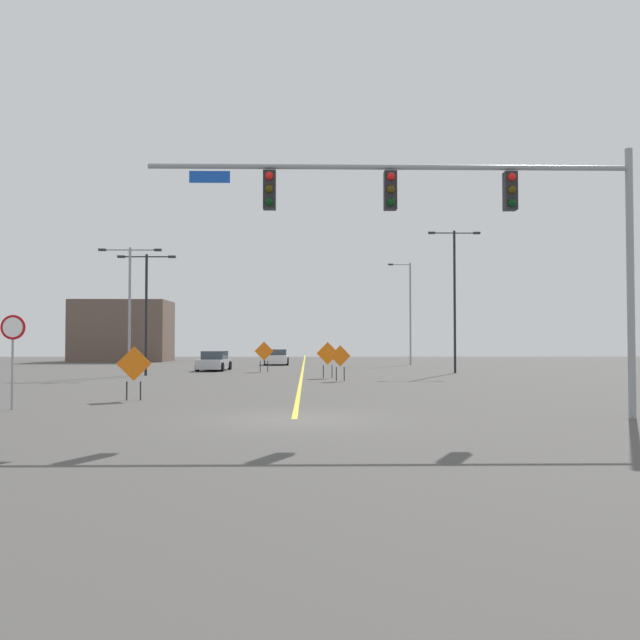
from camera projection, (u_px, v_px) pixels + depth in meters
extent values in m
plane|color=#4C4947|center=(294.00, 419.00, 18.00)|extent=(149.83, 149.83, 0.00)
cube|color=yellow|center=(303.00, 365.00, 59.59)|extent=(0.16, 83.24, 0.01)
cylinder|color=gray|center=(631.00, 283.00, 18.29)|extent=(0.20, 0.20, 7.37)
cylinder|color=gray|center=(390.00, 167.00, 18.26)|extent=(13.11, 0.14, 0.14)
cube|color=black|center=(510.00, 191.00, 18.30)|extent=(0.34, 0.32, 1.05)
sphere|color=red|center=(512.00, 177.00, 18.15)|extent=(0.22, 0.22, 0.22)
sphere|color=#3C3106|center=(512.00, 190.00, 18.13)|extent=(0.22, 0.22, 0.22)
sphere|color=black|center=(512.00, 203.00, 18.12)|extent=(0.22, 0.22, 0.22)
cube|color=black|center=(390.00, 191.00, 18.24)|extent=(0.34, 0.32, 1.05)
sphere|color=red|center=(391.00, 176.00, 18.08)|extent=(0.22, 0.22, 0.22)
sphere|color=#3C3106|center=(391.00, 189.00, 18.07)|extent=(0.22, 0.22, 0.22)
sphere|color=black|center=(391.00, 202.00, 18.06)|extent=(0.22, 0.22, 0.22)
cube|color=black|center=(270.00, 190.00, 18.18)|extent=(0.34, 0.32, 1.05)
sphere|color=red|center=(269.00, 176.00, 18.02)|extent=(0.22, 0.22, 0.22)
sphere|color=#3C3106|center=(269.00, 189.00, 18.01)|extent=(0.22, 0.22, 0.22)
sphere|color=black|center=(269.00, 202.00, 18.00)|extent=(0.22, 0.22, 0.22)
cube|color=#1447B7|center=(210.00, 177.00, 18.16)|extent=(1.10, 0.03, 0.32)
cylinder|color=gray|center=(12.00, 375.00, 20.52)|extent=(0.07, 0.07, 2.14)
cylinder|color=#B20F14|center=(13.00, 327.00, 20.57)|extent=(0.76, 0.03, 0.76)
cylinder|color=white|center=(13.00, 327.00, 20.55)|extent=(0.61, 0.01, 0.61)
cylinder|color=black|center=(146.00, 315.00, 41.17)|extent=(0.16, 0.16, 7.45)
cylinder|color=black|center=(134.00, 257.00, 41.27)|extent=(1.56, 0.08, 0.08)
cube|color=#262628|center=(121.00, 257.00, 41.26)|extent=(0.44, 0.24, 0.14)
cylinder|color=black|center=(159.00, 257.00, 41.30)|extent=(1.56, 0.08, 0.08)
cube|color=#262628|center=(172.00, 257.00, 41.32)|extent=(0.44, 0.24, 0.14)
cylinder|color=black|center=(455.00, 302.00, 44.44)|extent=(0.16, 0.16, 9.44)
cylinder|color=black|center=(443.00, 233.00, 44.57)|extent=(1.51, 0.08, 0.08)
cube|color=#262628|center=(432.00, 233.00, 44.55)|extent=(0.44, 0.24, 0.14)
cylinder|color=black|center=(466.00, 233.00, 44.60)|extent=(1.51, 0.08, 0.08)
cube|color=#262628|center=(477.00, 233.00, 44.61)|extent=(0.44, 0.24, 0.14)
cylinder|color=gray|center=(130.00, 311.00, 40.97)|extent=(0.16, 0.16, 7.84)
cylinder|color=gray|center=(116.00, 250.00, 41.08)|extent=(1.70, 0.08, 0.08)
cube|color=#262628|center=(102.00, 250.00, 41.06)|extent=(0.44, 0.24, 0.14)
cylinder|color=gray|center=(144.00, 250.00, 41.11)|extent=(1.70, 0.08, 0.08)
cube|color=#262628|center=(158.00, 250.00, 41.12)|extent=(0.44, 0.24, 0.14)
cylinder|color=gray|center=(410.00, 314.00, 60.84)|extent=(0.16, 0.16, 9.23)
cylinder|color=gray|center=(400.00, 265.00, 60.97)|extent=(1.78, 0.08, 0.08)
cube|color=#262628|center=(391.00, 265.00, 60.95)|extent=(0.44, 0.24, 0.14)
cube|color=orange|center=(328.00, 353.00, 38.41)|extent=(1.29, 0.27, 1.30)
cylinder|color=black|center=(323.00, 372.00, 38.33)|extent=(0.05, 0.05, 0.74)
cylinder|color=black|center=(332.00, 371.00, 38.43)|extent=(0.05, 0.05, 0.74)
cube|color=orange|center=(264.00, 351.00, 46.10)|extent=(1.31, 0.11, 1.31)
cylinder|color=black|center=(260.00, 366.00, 46.04)|extent=(0.05, 0.05, 0.75)
cylinder|color=black|center=(268.00, 366.00, 46.08)|extent=(0.05, 0.05, 0.75)
cube|color=orange|center=(340.00, 356.00, 35.50)|extent=(1.10, 0.31, 1.12)
cylinder|color=black|center=(336.00, 374.00, 35.41)|extent=(0.05, 0.05, 0.74)
cylinder|color=black|center=(344.00, 374.00, 35.52)|extent=(0.05, 0.05, 0.74)
cube|color=orange|center=(134.00, 364.00, 23.83)|extent=(1.22, 0.18, 1.22)
cylinder|color=black|center=(127.00, 391.00, 23.77)|extent=(0.05, 0.05, 0.67)
cylinder|color=black|center=(141.00, 391.00, 23.84)|extent=(0.05, 0.05, 0.67)
cube|color=white|center=(277.00, 359.00, 60.15)|extent=(2.00, 4.13, 0.71)
cube|color=#333D47|center=(277.00, 352.00, 60.37)|extent=(1.78, 2.48, 0.51)
cylinder|color=black|center=(265.00, 362.00, 58.67)|extent=(0.23, 0.64, 0.64)
cylinder|color=black|center=(287.00, 362.00, 58.75)|extent=(0.23, 0.64, 0.64)
cylinder|color=black|center=(267.00, 361.00, 61.54)|extent=(0.23, 0.64, 0.64)
cylinder|color=black|center=(288.00, 361.00, 61.61)|extent=(0.23, 0.64, 0.64)
cube|color=#B7BABF|center=(214.00, 364.00, 48.24)|extent=(1.97, 4.60, 0.66)
cube|color=#333D47|center=(215.00, 355.00, 48.48)|extent=(1.68, 2.42, 0.58)
cylinder|color=black|center=(197.00, 367.00, 46.68)|extent=(0.25, 0.65, 0.64)
cylinder|color=black|center=(222.00, 367.00, 46.62)|extent=(0.25, 0.65, 0.64)
cylinder|color=black|center=(207.00, 365.00, 49.84)|extent=(0.25, 0.65, 0.64)
cylinder|color=black|center=(230.00, 365.00, 49.78)|extent=(0.25, 0.65, 0.64)
cube|color=brown|center=(123.00, 331.00, 71.04)|extent=(9.77, 6.35, 6.41)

